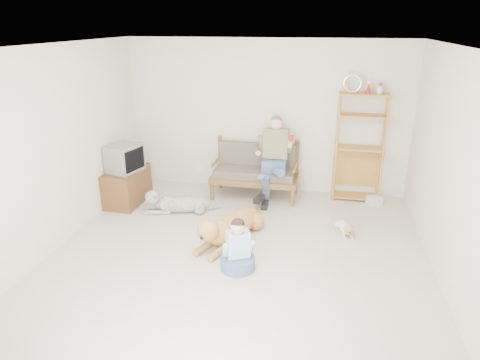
% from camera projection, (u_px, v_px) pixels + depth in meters
% --- Properties ---
extents(floor, '(5.50, 5.50, 0.00)m').
position_uv_depth(floor, '(235.00, 264.00, 5.55)').
color(floor, beige).
rests_on(floor, ground).
extents(ceiling, '(5.50, 5.50, 0.00)m').
position_uv_depth(ceiling, '(234.00, 47.00, 4.60)').
color(ceiling, white).
rests_on(ceiling, ground).
extents(wall_back, '(5.00, 0.00, 5.00)m').
position_uv_depth(wall_back, '(266.00, 117.00, 7.60)').
color(wall_back, beige).
rests_on(wall_back, ground).
extents(wall_front, '(5.00, 0.00, 5.00)m').
position_uv_depth(wall_front, '(141.00, 311.00, 2.54)').
color(wall_front, beige).
rests_on(wall_front, ground).
extents(wall_left, '(0.00, 5.50, 5.50)m').
position_uv_depth(wall_left, '(45.00, 154.00, 5.52)').
color(wall_left, beige).
rests_on(wall_left, ground).
extents(wall_right, '(0.00, 5.50, 5.50)m').
position_uv_depth(wall_right, '(460.00, 180.00, 4.62)').
color(wall_right, beige).
rests_on(wall_right, ground).
extents(loveseat, '(1.51, 0.72, 0.95)m').
position_uv_depth(loveseat, '(255.00, 170.00, 7.57)').
color(loveseat, brown).
rests_on(loveseat, ground).
extents(man, '(0.56, 0.80, 1.30)m').
position_uv_depth(man, '(272.00, 165.00, 7.23)').
color(man, slate).
rests_on(man, loveseat).
extents(etagere, '(0.83, 0.36, 2.17)m').
position_uv_depth(etagere, '(359.00, 147.00, 7.26)').
color(etagere, gold).
rests_on(etagere, ground).
extents(book_stack, '(0.29, 0.25, 0.15)m').
position_uv_depth(book_stack, '(374.00, 201.00, 7.30)').
color(book_stack, white).
rests_on(book_stack, ground).
extents(tv_stand, '(0.54, 0.92, 0.60)m').
position_uv_depth(tv_stand, '(127.00, 186.00, 7.33)').
color(tv_stand, brown).
rests_on(tv_stand, ground).
extents(crt_tv, '(0.56, 0.63, 0.45)m').
position_uv_depth(crt_tv, '(125.00, 158.00, 7.09)').
color(crt_tv, slate).
rests_on(crt_tv, tv_stand).
extents(wall_outlet, '(0.12, 0.02, 0.08)m').
position_uv_depth(wall_outlet, '(200.00, 169.00, 8.18)').
color(wall_outlet, white).
rests_on(wall_outlet, ground).
extents(golden_retriever, '(0.82, 1.61, 0.51)m').
position_uv_depth(golden_retriever, '(229.00, 227.00, 6.09)').
color(golden_retriever, '#C38743').
rests_on(golden_retriever, ground).
extents(shaggy_dog, '(1.27, 0.52, 0.39)m').
position_uv_depth(shaggy_dog, '(176.00, 203.00, 7.01)').
color(shaggy_dog, white).
rests_on(shaggy_dog, ground).
extents(terrier, '(0.25, 0.59, 0.22)m').
position_uv_depth(terrier, '(346.00, 228.00, 6.31)').
color(terrier, silver).
rests_on(terrier, ground).
extents(child, '(0.44, 0.44, 0.70)m').
position_uv_depth(child, '(238.00, 251.00, 5.38)').
color(child, slate).
rests_on(child, ground).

